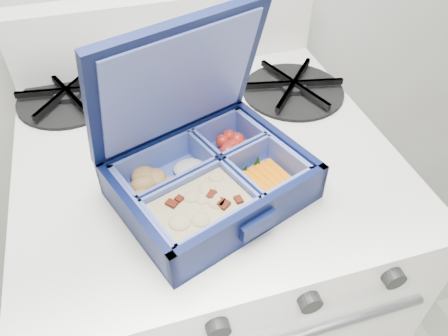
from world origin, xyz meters
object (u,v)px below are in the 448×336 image
object	(u,v)px
bento_box	(211,181)
burner_grate	(294,86)
fork	(203,126)
stove	(208,286)

from	to	relation	value
bento_box	burner_grate	world-z (taller)	bento_box
bento_box	fork	xyz separation A→B (m)	(0.03, 0.16, -0.03)
burner_grate	fork	xyz separation A→B (m)	(-0.19, -0.05, -0.01)
stove	fork	xyz separation A→B (m)	(0.01, 0.04, 0.45)
bento_box	fork	distance (m)	0.16
stove	burner_grate	bearing A→B (deg)	24.09
stove	burner_grate	distance (m)	0.51
stove	bento_box	world-z (taller)	bento_box
bento_box	fork	size ratio (longest dim) A/B	1.52
burner_grate	fork	world-z (taller)	burner_grate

